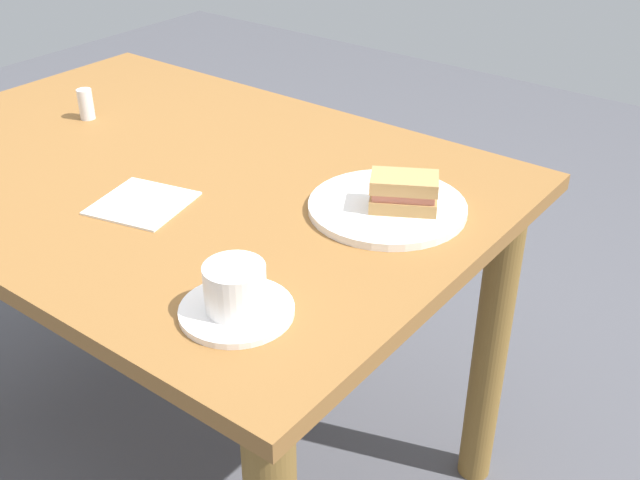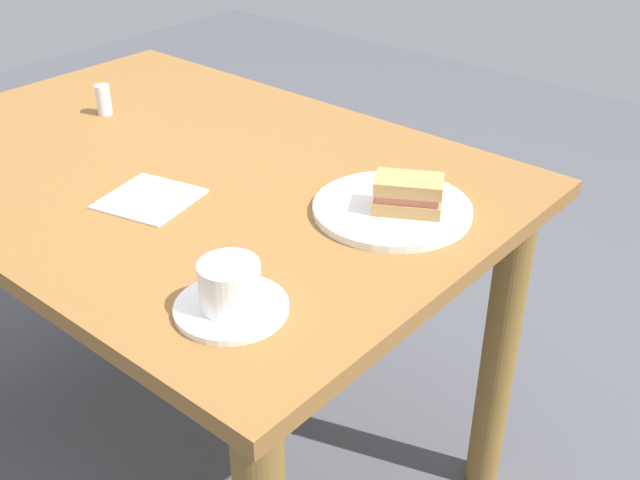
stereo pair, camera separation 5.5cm
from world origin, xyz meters
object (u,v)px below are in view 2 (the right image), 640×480
(spoon, at_px, (233,273))
(salt_shaker, at_px, (103,100))
(dining_table, at_px, (187,225))
(napkin, at_px, (150,199))
(coffee_saucer, at_px, (231,308))
(coffee_cup, at_px, (230,283))
(sandwich_front, at_px, (408,194))
(sandwich_plate, at_px, (392,209))

(spoon, relative_size, salt_shaker, 1.20)
(dining_table, bearing_deg, napkin, -60.53)
(coffee_saucer, bearing_deg, coffee_cup, 129.96)
(sandwich_front, distance_m, napkin, 0.45)
(dining_table, bearing_deg, salt_shaker, 169.21)
(napkin, bearing_deg, coffee_saucer, -21.53)
(sandwich_plate, relative_size, coffee_cup, 2.67)
(coffee_saucer, distance_m, coffee_cup, 0.04)
(dining_table, xyz_separation_m, spoon, (0.37, -0.22, 0.15))
(coffee_saucer, relative_size, spoon, 2.03)
(sandwich_plate, height_order, coffee_saucer, sandwich_plate)
(coffee_cup, xyz_separation_m, salt_shaker, (-0.75, 0.33, -0.01))
(coffee_saucer, bearing_deg, napkin, 158.47)
(sandwich_plate, distance_m, coffee_saucer, 0.38)
(spoon, bearing_deg, sandwich_plate, 79.91)
(sandwich_front, height_order, coffee_saucer, sandwich_front)
(coffee_saucer, relative_size, napkin, 1.07)
(coffee_cup, xyz_separation_m, spoon, (-0.05, 0.06, -0.03))
(coffee_cup, bearing_deg, coffee_saucer, -50.04)
(sandwich_front, xyz_separation_m, salt_shaker, (-0.78, -0.04, -0.01))
(spoon, height_order, salt_shaker, salt_shaker)
(sandwich_plate, relative_size, salt_shaker, 4.11)
(dining_table, height_order, sandwich_plate, sandwich_plate)
(coffee_saucer, distance_m, salt_shaker, 0.82)
(coffee_cup, distance_m, napkin, 0.38)
(sandwich_plate, relative_size, sandwich_front, 2.08)
(dining_table, distance_m, coffee_cup, 0.54)
(coffee_saucer, distance_m, napkin, 0.38)
(dining_table, xyz_separation_m, salt_shaker, (-0.32, 0.06, 0.17))
(coffee_cup, relative_size, spoon, 1.28)
(sandwich_plate, bearing_deg, salt_shaker, -176.81)
(sandwich_front, bearing_deg, sandwich_plate, -174.34)
(dining_table, xyz_separation_m, sandwich_front, (0.46, 0.11, 0.18))
(sandwich_plate, distance_m, spoon, 0.33)
(coffee_cup, bearing_deg, napkin, 158.60)
(napkin, relative_size, salt_shaker, 2.27)
(salt_shaker, bearing_deg, napkin, -26.29)
(coffee_cup, bearing_deg, dining_table, 147.37)
(spoon, bearing_deg, napkin, 164.60)
(sandwich_plate, bearing_deg, dining_table, -166.48)
(coffee_cup, height_order, salt_shaker, coffee_cup)
(coffee_saucer, bearing_deg, sandwich_front, 85.19)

